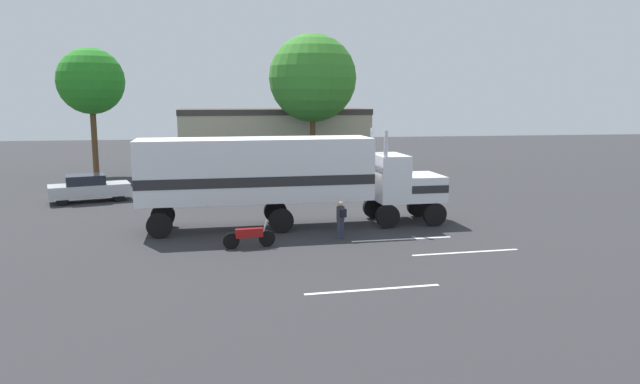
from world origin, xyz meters
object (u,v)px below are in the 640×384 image
(semi_truck, at_px, (280,173))
(tree_center, at_px, (91,81))
(parked_bus, at_px, (252,159))
(motorcycle, at_px, (249,236))
(person_bystander, at_px, (341,218))
(tree_left, at_px, (313,78))
(parked_car, at_px, (89,188))

(semi_truck, bearing_deg, tree_center, 121.19)
(parked_bus, relative_size, motorcycle, 5.33)
(parked_bus, xyz_separation_m, motorcycle, (-0.78, -14.53, -1.58))
(tree_center, bearing_deg, motorcycle, -65.75)
(person_bystander, bearing_deg, semi_truck, 131.37)
(person_bystander, distance_m, motorcycle, 4.03)
(person_bystander, relative_size, parked_bus, 0.15)
(semi_truck, xyz_separation_m, tree_center, (-12.44, 20.55, 4.65))
(person_bystander, bearing_deg, parked_bus, 102.93)
(semi_truck, relative_size, tree_center, 1.47)
(person_bystander, distance_m, parked_bus, 14.02)
(parked_bus, distance_m, tree_left, 12.75)
(person_bystander, height_order, parked_car, person_bystander)
(parked_car, bearing_deg, semi_truck, -39.44)
(parked_bus, height_order, motorcycle, parked_bus)
(semi_truck, height_order, motorcycle, semi_truck)
(semi_truck, xyz_separation_m, tree_left, (4.65, 21.13, 5.00))
(motorcycle, height_order, tree_left, tree_left)
(semi_truck, relative_size, parked_car, 3.01)
(parked_car, height_order, tree_center, tree_center)
(semi_truck, height_order, parked_bus, semi_truck)
(semi_truck, bearing_deg, person_bystander, -48.63)
(tree_left, bearing_deg, motorcycle, -104.15)
(person_bystander, height_order, parked_bus, parked_bus)
(person_bystander, xyz_separation_m, parked_bus, (-3.13, 13.62, 1.17))
(tree_left, bearing_deg, tree_center, -178.05)
(semi_truck, xyz_separation_m, person_bystander, (2.32, -2.64, -1.63))
(parked_bus, relative_size, parked_car, 2.37)
(person_bystander, relative_size, motorcycle, 0.77)
(motorcycle, bearing_deg, tree_center, 114.25)
(person_bystander, relative_size, tree_left, 0.15)
(parked_car, relative_size, motorcycle, 2.25)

